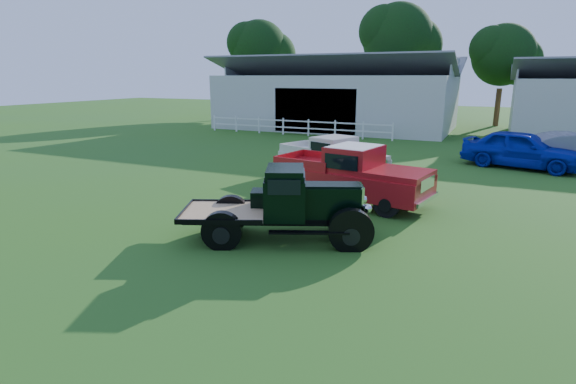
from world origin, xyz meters
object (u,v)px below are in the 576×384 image
at_px(red_pickup, 351,174).
at_px(misc_car_grey, 576,151).
at_px(vintage_flatbed, 282,204).
at_px(white_pickup, 332,159).
at_px(misc_car_blue, 522,149).

xyz_separation_m(red_pickup, misc_car_grey, (7.67, 9.99, -0.17)).
bearing_deg(misc_car_grey, vintage_flatbed, 136.54).
height_order(red_pickup, misc_car_grey, red_pickup).
xyz_separation_m(white_pickup, misc_car_blue, (7.13, 6.06, -0.00)).
height_order(red_pickup, misc_car_blue, red_pickup).
xyz_separation_m(misc_car_blue, misc_car_grey, (2.28, 0.97, -0.06)).
distance_m(vintage_flatbed, red_pickup, 4.23).
height_order(misc_car_blue, misc_car_grey, misc_car_blue).
distance_m(vintage_flatbed, misc_car_grey, 16.39).
relative_size(vintage_flatbed, misc_car_grey, 0.98).
bearing_deg(red_pickup, misc_car_blue, 69.49).
xyz_separation_m(vintage_flatbed, misc_car_blue, (5.94, 13.21, -0.08)).
bearing_deg(misc_car_blue, vintage_flatbed, 170.55).
bearing_deg(misc_car_blue, misc_car_grey, -52.04).
bearing_deg(red_pickup, white_pickup, 130.73).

